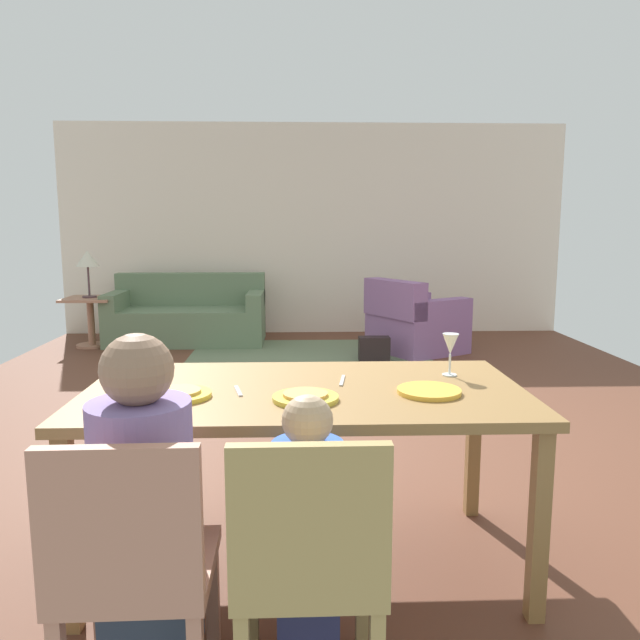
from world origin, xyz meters
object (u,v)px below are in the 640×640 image
side_table (91,315)px  handbag (374,349)px  person_child (308,548)px  plate_near_woman (429,391)px  couch (188,317)px  plate_near_man (179,395)px  table_lamp (87,260)px  wine_glass (450,346)px  armchair (414,324)px  dining_chair_child (309,560)px  plate_near_child (305,398)px  dining_chair_man (133,564)px  dining_table (305,405)px

side_table → handbag: side_table is taller
person_child → plate_near_woman: bearing=49.1°
couch → handbag: bearing=-28.5°
plate_near_man → handbag: 4.18m
plate_near_woman → table_lamp: bearing=121.3°
handbag → couch: bearing=151.5°
wine_glass → armchair: wine_glass is taller
plate_near_man → dining_chair_child: size_ratio=0.29×
plate_near_child → person_child: bearing=-90.0°
plate_near_child → handbag: plate_near_child is taller
plate_near_child → dining_chair_man: (-0.48, -0.65, -0.28)m
plate_near_woman → person_child: (-0.48, -0.56, -0.34)m
dining_table → person_child: bearing=-90.0°
couch → table_lamp: bearing=-166.6°
plate_near_man → dining_chair_man: dining_chair_man is taller
wine_glass → table_lamp: (-3.08, 4.54, 0.12)m
plate_near_woman → couch: size_ratio=0.14×
dining_chair_child → handbag: dining_chair_child is taller
dining_chair_child → plate_near_man: bearing=124.4°
plate_near_woman → armchair: (0.78, 4.40, -0.45)m
dining_table → side_table: size_ratio=3.04×
dining_chair_man → person_child: 0.52m
armchair → plate_near_man: bearing=-111.6°
plate_near_woman → person_child: 0.81m
dining_chair_man → side_table: dining_chair_man is taller
plate_near_woman → dining_chair_man: (-0.97, -0.73, -0.28)m
person_child → side_table: person_child is taller
plate_near_man → plate_near_child: size_ratio=1.00×
plate_near_woman → armchair: 4.49m
dining_table → handbag: bearing=78.7°
couch → side_table: couch is taller
dining_chair_child → table_lamp: 6.09m
wine_glass → armchair: size_ratio=0.16×
dining_chair_man → table_lamp: 5.91m
person_child → dining_chair_man: bearing=-160.6°
plate_near_woman → side_table: size_ratio=0.43×
dining_chair_child → table_lamp: size_ratio=1.61×
plate_near_child → plate_near_woman: (0.48, 0.08, 0.00)m
plate_near_man → table_lamp: size_ratio=0.46×
plate_near_woman → wine_glass: (0.15, 0.28, 0.12)m
plate_near_child → plate_near_man: bearing=172.9°
table_lamp → armchair: bearing=-6.6°
dining_chair_child → side_table: size_ratio=1.50×
side_table → couch: bearing=13.4°
plate_near_man → dining_chair_child: bearing=-55.6°
person_child → couch: 5.81m
dining_table → wine_glass: bearing=15.8°
plate_near_man → dining_chair_man: bearing=-89.9°
couch → table_lamp: (-1.08, -0.26, 0.71)m
person_child → couch: bearing=103.6°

